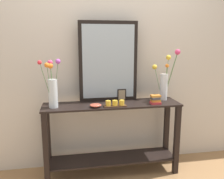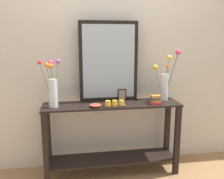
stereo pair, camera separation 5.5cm
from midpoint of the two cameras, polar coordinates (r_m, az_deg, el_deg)
ground_plane at (r=3.03m, az=0.55°, el=-19.06°), size 7.00×6.00×0.02m
wall_back at (r=2.92m, az=-0.43°, el=7.93°), size 6.40×0.08×2.70m
console_table at (r=2.81m, az=0.57°, el=-10.11°), size 1.54×0.38×0.84m
mirror_leaning at (r=2.77m, az=-0.21°, el=6.59°), size 0.68×0.03×0.91m
tall_vase_left at (r=2.59m, az=-13.34°, el=0.44°), size 0.22×0.22×0.51m
vase_right at (r=2.89m, az=13.06°, el=2.08°), size 0.28×0.20×0.60m
candle_tray at (r=2.59m, az=1.28°, el=-3.42°), size 0.24×0.09×0.07m
picture_frame_small at (r=2.84m, az=2.94°, el=-1.24°), size 0.10×0.01×0.13m
decorative_bowl at (r=2.57m, az=-3.35°, el=-3.70°), size 0.13×0.13×0.04m
book_stack at (r=2.72m, az=10.86°, el=-2.45°), size 0.11×0.09×0.10m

